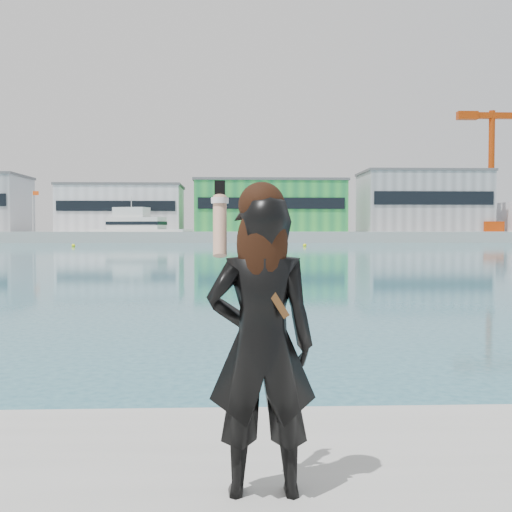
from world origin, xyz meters
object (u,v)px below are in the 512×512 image
Objects in this scene: dock_crane at (497,166)px; motor_yacht at (139,230)px; woman at (261,336)px; buoy_far at (73,247)px; buoy_near at (305,246)px.

dock_crane is 1.26× the size of motor_yacht.
woman is at bearing -113.43° from dock_crane.
buoy_far is at bearing -153.29° from dock_crane.
buoy_near is 1.00× the size of buoy_far.
motor_yacht is 37.96× the size of buoy_far.
motor_yacht is at bearing -174.53° from dock_crane.
dock_crane is 48.00× the size of buoy_near.
motor_yacht is at bearing -82.62° from woman.
woman reaches higher than buoy_near.
woman is (21.52, -85.13, 1.66)m from buoy_far.
buoy_far is (-4.61, -30.87, -2.40)m from motor_yacht.
motor_yacht is 37.96× the size of buoy_near.
dock_crane is at bearing 22.62° from motor_yacht.
motor_yacht is 117.22m from woman.
dock_crane is 48.00× the size of buoy_far.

